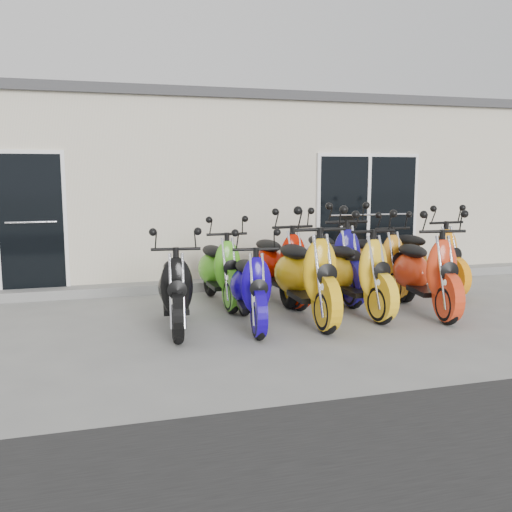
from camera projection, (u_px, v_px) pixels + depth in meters
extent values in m
plane|color=gray|center=(268.00, 315.00, 7.90)|extent=(80.00, 80.00, 0.00)
cube|color=beige|center=(198.00, 189.00, 12.60)|extent=(14.00, 6.00, 3.20)
cube|color=#3F3F42|center=(197.00, 111.00, 12.36)|extent=(14.20, 6.20, 0.16)
cube|color=gray|center=(233.00, 283.00, 9.80)|extent=(14.00, 0.40, 0.15)
cube|color=black|center=(31.00, 218.00, 8.89)|extent=(1.07, 0.08, 2.22)
cube|color=black|center=(368.00, 211.00, 10.49)|extent=(2.02, 0.08, 2.22)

